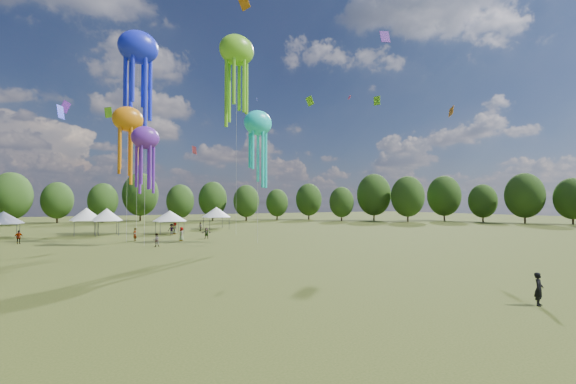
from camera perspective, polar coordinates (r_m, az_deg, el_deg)
ground at (r=16.66m, az=15.32°, el=-19.56°), size 300.00×300.00×0.00m
observer_main at (r=23.02m, az=33.89°, el=-12.18°), size 0.69×0.56×1.64m
spectator_near at (r=46.40m, az=-19.44°, el=-6.93°), size 0.77×0.61×1.55m
spectators_far at (r=59.04m, az=-18.01°, el=-5.70°), size 26.68×16.61×1.87m
festival_tents at (r=67.21m, az=-22.95°, el=-3.19°), size 38.19×11.78×4.33m
show_kites at (r=57.98m, az=-17.98°, el=15.02°), size 40.04×18.42×32.50m
small_kites at (r=59.96m, az=-19.48°, el=23.18°), size 70.80×56.22×45.56m
treeline at (r=74.09m, az=-24.15°, el=-0.39°), size 201.57×95.24×13.43m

